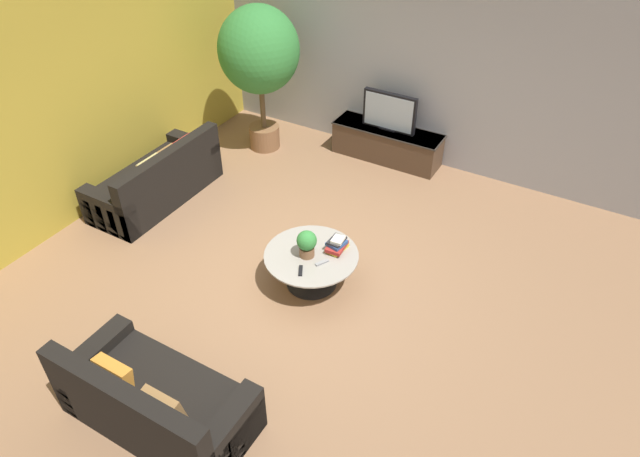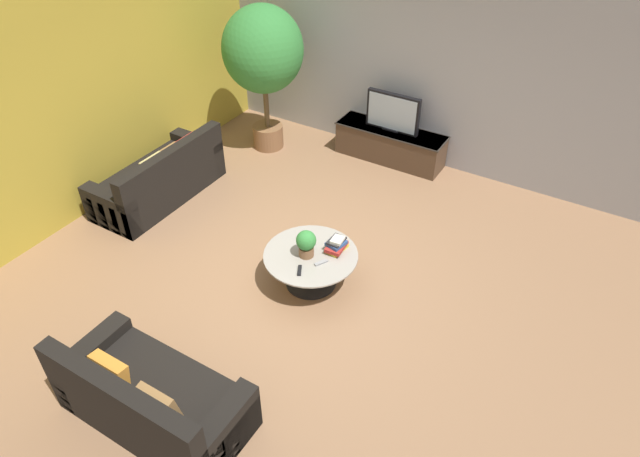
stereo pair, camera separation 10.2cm
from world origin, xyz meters
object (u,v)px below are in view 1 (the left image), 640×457
potted_palm_tall (259,54)px  potted_plant_tabletop (307,243)px  coffee_table (311,263)px  television (389,112)px  couch_by_wall (157,181)px  media_console (387,143)px  couch_near_entry (155,402)px

potted_palm_tall → potted_plant_tabletop: size_ratio=6.75×
coffee_table → potted_palm_tall: potted_palm_tall is taller
television → couch_by_wall: 3.49m
coffee_table → potted_plant_tabletop: potted_plant_tabletop is taller
coffee_table → couch_by_wall: bearing=171.3°
coffee_table → couch_by_wall: size_ratio=0.57×
media_console → coffee_table: bearing=-81.8°
coffee_table → potted_palm_tall: bearing=133.9°
couch_by_wall → media_console: bearing=138.5°
potted_palm_tall → potted_plant_tabletop: (2.24, -2.41, -0.92)m
couch_by_wall → television: bearing=138.5°
potted_palm_tall → potted_plant_tabletop: bearing=-47.0°
coffee_table → potted_palm_tall: (-2.27, 2.37, 1.22)m
coffee_table → couch_by_wall: couch_by_wall is taller
couch_by_wall → potted_plant_tabletop: (2.69, -0.45, 0.32)m
couch_near_entry → coffee_table: bearing=-96.5°
potted_palm_tall → television: bearing=18.9°
couch_by_wall → potted_palm_tall: 2.35m
media_console → couch_by_wall: (-2.29, -2.59, 0.03)m
coffee_table → couch_by_wall: 2.75m
media_console → couch_near_entry: couch_near_entry is taller
potted_palm_tall → potted_plant_tabletop: potted_palm_tall is taller
media_console → television: 0.53m
couch_near_entry → potted_plant_tabletop: 2.28m
couch_by_wall → potted_plant_tabletop: 2.74m
couch_near_entry → potted_palm_tall: potted_palm_tall is taller
media_console → television: size_ratio=2.05×
media_console → television: bearing=-90.0°
couch_by_wall → potted_palm_tall: size_ratio=0.85×
couch_by_wall → couch_near_entry: size_ratio=1.10×
media_console → couch_near_entry: (0.17, -5.28, 0.02)m
media_console → couch_near_entry: bearing=-88.1°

